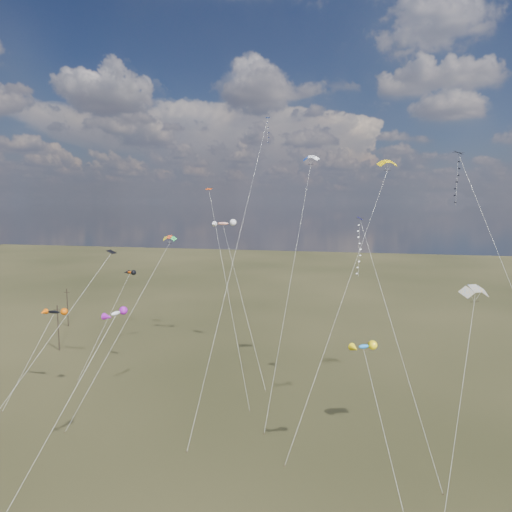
% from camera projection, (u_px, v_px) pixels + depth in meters
% --- Properties ---
extents(ground, '(400.00, 400.00, 0.00)m').
position_uv_depth(ground, '(214.00, 481.00, 42.39)').
color(ground, black).
rests_on(ground, ground).
extents(utility_pole_near, '(1.40, 0.20, 8.00)m').
position_uv_depth(utility_pole_near, '(58.00, 327.00, 79.26)').
color(utility_pole_near, black).
rests_on(utility_pole_near, ground).
extents(utility_pole_far, '(1.40, 0.20, 8.00)m').
position_uv_depth(utility_pole_far, '(67.00, 307.00, 94.56)').
color(utility_pole_far, black).
rests_on(utility_pole_far, ground).
extents(diamond_black_high, '(10.59, 14.48, 31.25)m').
position_uv_depth(diamond_black_high, '(464.00, 193.00, 48.51)').
color(diamond_black_high, black).
rests_on(diamond_black_high, ground).
extents(diamond_navy_tall, '(2.60, 32.15, 39.32)m').
position_uv_depth(diamond_navy_tall, '(262.00, 152.00, 70.42)').
color(diamond_navy_tall, '#0E1C44').
rests_on(diamond_navy_tall, ground).
extents(diamond_black_mid, '(9.42, 15.61, 20.30)m').
position_uv_depth(diamond_black_mid, '(75.00, 303.00, 49.70)').
color(diamond_black_mid, black).
rests_on(diamond_black_mid, ground).
extents(diamond_navy_right, '(8.20, 15.73, 24.05)m').
position_uv_depth(diamond_navy_right, '(362.00, 255.00, 53.87)').
color(diamond_navy_right, '#0F0B53').
rests_on(diamond_navy_right, ground).
extents(diamond_orange_center, '(10.21, 14.59, 27.89)m').
position_uv_depth(diamond_orange_center, '(220.00, 247.00, 65.17)').
color(diamond_orange_center, '#C53B0D').
rests_on(diamond_orange_center, ground).
extents(parafoil_yellow, '(11.42, 21.34, 31.61)m').
position_uv_depth(parafoil_yellow, '(387.00, 163.00, 58.43)').
color(parafoil_yellow, '#CAA406').
rests_on(parafoil_yellow, ground).
extents(parafoil_blue_white, '(4.03, 21.49, 32.93)m').
position_uv_depth(parafoil_blue_white, '(311.00, 158.00, 66.30)').
color(parafoil_blue_white, '#1B41B3').
rests_on(parafoil_blue_white, ground).
extents(parafoil_striped, '(5.41, 11.39, 18.42)m').
position_uv_depth(parafoil_striped, '(475.00, 289.00, 42.92)').
color(parafoil_striped, '#F3AE18').
rests_on(parafoil_striped, ground).
extents(parafoil_tricolor, '(7.42, 16.20, 21.51)m').
position_uv_depth(parafoil_tricolor, '(169.00, 238.00, 62.37)').
color(parafoil_tricolor, gold).
rests_on(parafoil_tricolor, ground).
extents(novelty_black_orange, '(4.77, 7.37, 11.74)m').
position_uv_depth(novelty_black_orange, '(54.00, 312.00, 60.74)').
color(novelty_black_orange, black).
rests_on(novelty_black_orange, ground).
extents(novelty_orange_black, '(3.63, 13.20, 14.67)m').
position_uv_depth(novelty_orange_black, '(130.00, 273.00, 75.57)').
color(novelty_orange_black, '#C44003').
rests_on(novelty_orange_black, ground).
extents(novelty_white_purple, '(6.86, 9.91, 16.36)m').
position_uv_depth(novelty_white_purple, '(115.00, 315.00, 40.43)').
color(novelty_white_purple, white).
rests_on(novelty_white_purple, ground).
extents(novelty_redwhite_stripe, '(12.93, 17.27, 22.81)m').
position_uv_depth(novelty_redwhite_stripe, '(223.00, 224.00, 78.22)').
color(novelty_redwhite_stripe, red).
rests_on(novelty_redwhite_stripe, ground).
extents(novelty_blue_yellow, '(5.04, 10.68, 12.97)m').
position_uv_depth(novelty_blue_yellow, '(364.00, 347.00, 42.09)').
color(novelty_blue_yellow, blue).
rests_on(novelty_blue_yellow, ground).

